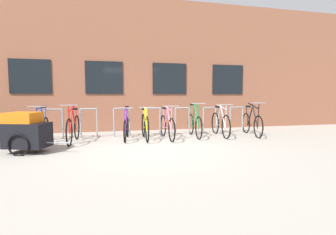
% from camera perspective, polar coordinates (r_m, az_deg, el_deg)
% --- Properties ---
extents(ground_plane, '(42.00, 42.00, 0.00)m').
position_cam_1_polar(ground_plane, '(6.48, -3.27, -6.71)').
color(ground_plane, '#9E998E').
extents(storefront_building, '(28.00, 7.55, 4.87)m').
position_cam_1_polar(storefront_building, '(13.30, -8.73, 9.75)').
color(storefront_building, brown).
rests_on(storefront_building, ground).
extents(bike_rack, '(6.54, 0.05, 0.92)m').
position_cam_1_polar(bike_rack, '(8.31, -3.42, -0.34)').
color(bike_rack, gray).
rests_on(bike_rack, ground).
extents(bicycle_red, '(0.44, 1.84, 1.09)m').
position_cam_1_polar(bicycle_red, '(7.61, -20.46, -2.22)').
color(bicycle_red, black).
rests_on(bicycle_red, ground).
extents(bicycle_pink, '(0.44, 1.80, 1.04)m').
position_cam_1_polar(bicycle_pink, '(7.72, -0.20, -1.93)').
color(bicycle_pink, black).
rests_on(bicycle_pink, ground).
extents(bicycle_silver, '(0.44, 1.81, 1.06)m').
position_cam_1_polar(bicycle_silver, '(8.42, 11.63, -1.33)').
color(bicycle_silver, black).
rests_on(bicycle_silver, ground).
extents(bicycle_blue, '(0.44, 1.70, 1.05)m').
position_cam_1_polar(bicycle_blue, '(7.90, -26.39, -2.27)').
color(bicycle_blue, black).
rests_on(bicycle_blue, ground).
extents(bicycle_yellow, '(0.44, 1.84, 1.01)m').
position_cam_1_polar(bicycle_yellow, '(7.69, -5.16, -1.87)').
color(bicycle_yellow, black).
rests_on(bicycle_yellow, ground).
extents(bicycle_black, '(0.51, 1.80, 1.11)m').
position_cam_1_polar(bicycle_black, '(8.83, 18.25, -1.24)').
color(bicycle_black, black).
rests_on(bicycle_black, ground).
extents(bicycle_green, '(0.44, 1.70, 1.10)m').
position_cam_1_polar(bicycle_green, '(8.15, 5.95, -1.51)').
color(bicycle_green, black).
rests_on(bicycle_green, ground).
extents(bicycle_purple, '(0.44, 1.65, 1.00)m').
position_cam_1_polar(bicycle_purple, '(7.69, -9.33, -2.14)').
color(bicycle_purple, black).
rests_on(bicycle_purple, ground).
extents(bike_trailer, '(1.48, 0.85, 0.95)m').
position_cam_1_polar(bike_trailer, '(6.66, -29.11, -2.76)').
color(bike_trailer, black).
rests_on(bike_trailer, ground).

